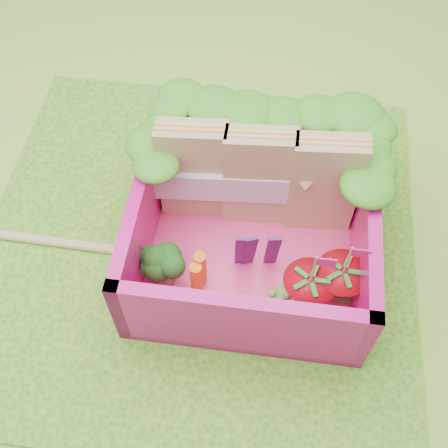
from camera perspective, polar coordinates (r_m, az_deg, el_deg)
The scene contains 13 objects.
ground at distance 3.44m, azimuth -2.62°, elevation -1.79°, with size 14.00×14.00×0.00m, color #9AD53C.
placemat at distance 3.43m, azimuth -2.63°, elevation -1.66°, with size 2.60×2.60×0.03m, color #439221.
bento_floor at distance 3.35m, azimuth 2.78°, elevation -2.46°, with size 1.30×1.30×0.05m, color #FF418A.
bento_box at distance 3.14m, azimuth 2.96°, elevation -0.07°, with size 1.30×1.30×0.55m.
lettuce_ruffle at distance 3.17m, azimuth 4.07°, elevation 9.99°, with size 1.43×0.76×0.11m.
sandwich_stack at distance 3.20m, azimuth 3.59°, elevation 4.71°, with size 1.26×0.27×0.69m.
broccoli at distance 3.07m, azimuth -6.30°, elevation -3.98°, with size 0.31×0.31×0.27m.
carrot_sticks at distance 3.09m, azimuth -2.61°, elevation -5.01°, with size 0.08×0.13×0.26m.
purple_wedges at distance 3.09m, azimuth 3.10°, elevation -2.72°, with size 0.24×0.06×0.38m.
strawberry_left at distance 3.04m, azimuth 8.45°, elevation -6.95°, with size 0.28×0.28×0.52m.
strawberry_right at distance 3.09m, azimuth 11.61°, elevation -6.05°, with size 0.29×0.29×0.53m.
snap_peas at distance 3.21m, azimuth 9.46°, elevation -6.18°, with size 0.59×0.47×0.05m.
chopsticks at distance 3.59m, azimuth -19.23°, elevation -1.36°, with size 2.40×0.11×0.04m.
Camera 1 is at (0.40, -1.80, 2.90)m, focal length 45.00 mm.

